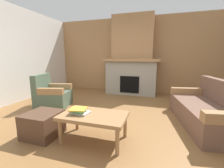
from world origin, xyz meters
TOP-DOWN VIEW (x-y plane):
  - ground at (0.00, 0.00)m, footprint 9.00×9.00m
  - wall_back_wood_panel at (0.00, 3.00)m, footprint 6.00×0.12m
  - fireplace at (0.00, 2.62)m, footprint 1.90×0.82m
  - couch at (1.84, 0.50)m, footprint 1.13×1.92m
  - armchair at (-1.74, 0.55)m, footprint 0.93×0.93m
  - coffee_table at (-0.01, -0.64)m, footprint 1.00×0.60m
  - ottoman at (-0.86, -0.77)m, footprint 0.52×0.52m
  - book_stack_near_edge at (-0.23, -0.69)m, footprint 0.32×0.26m

SIDE VIEW (x-z plane):
  - ground at x=0.00m, z-range 0.00..0.00m
  - ottoman at x=-0.86m, z-range 0.00..0.40m
  - couch at x=1.84m, z-range -0.14..0.71m
  - armchair at x=-1.74m, z-range -0.13..0.72m
  - coffee_table at x=-0.01m, z-range 0.16..0.59m
  - book_stack_near_edge at x=-0.23m, z-range 0.43..0.51m
  - fireplace at x=0.00m, z-range -0.19..2.51m
  - wall_back_wood_panel at x=0.00m, z-range 0.00..2.70m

